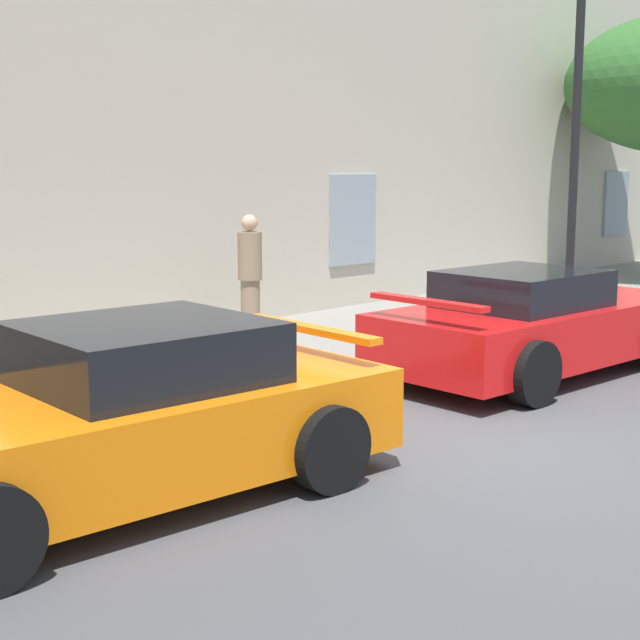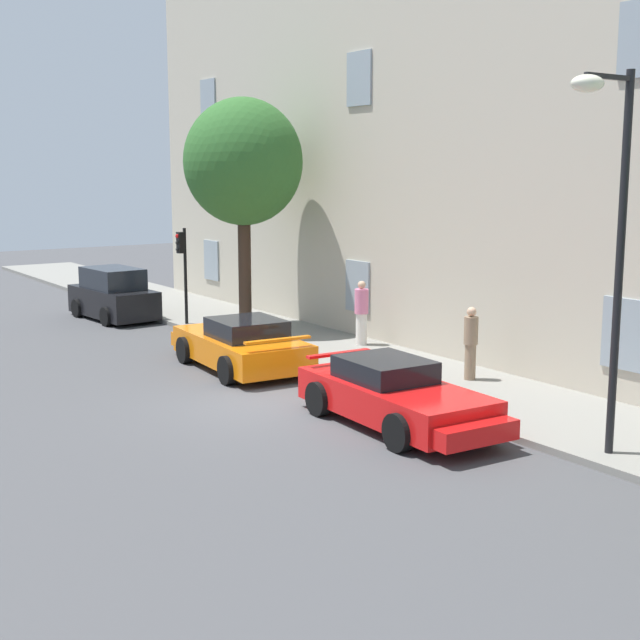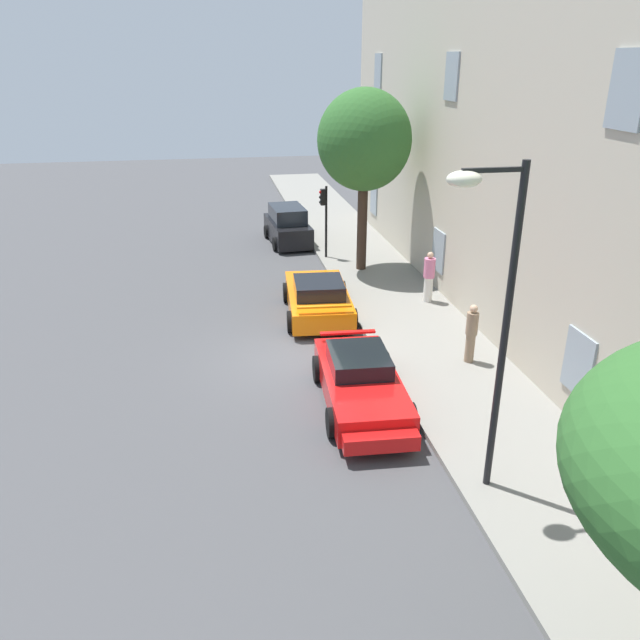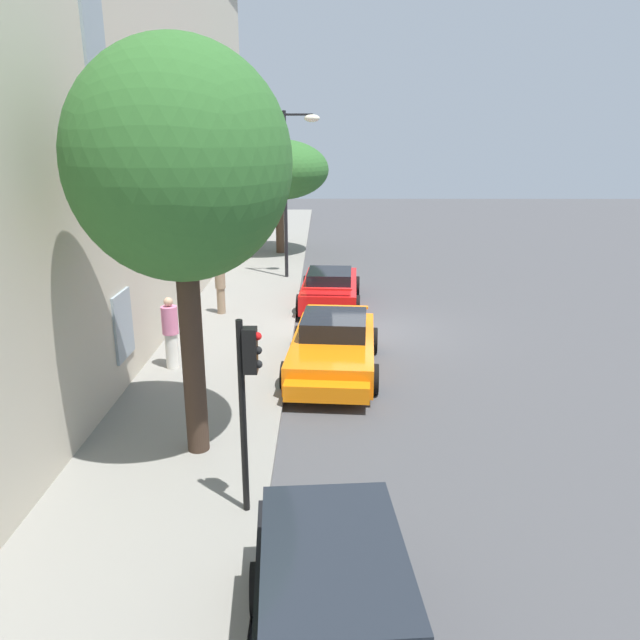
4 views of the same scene
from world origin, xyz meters
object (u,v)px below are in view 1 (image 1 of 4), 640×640
Objects in this scene: sportscar_yellow_flank at (544,324)px; pedestrian_strolling at (250,276)px; sportscar_red_lead at (90,425)px; street_lamp at (603,32)px.

pedestrian_strolling is at bearing 115.31° from sportscar_yellow_flank.
pedestrian_strolling reaches higher than sportscar_red_lead.
street_lamp reaches higher than sportscar_yellow_flank.
street_lamp is 6.67m from pedestrian_strolling.
sportscar_yellow_flank is 5.47m from street_lamp.
sportscar_yellow_flank is at bearing -0.04° from sportscar_red_lead.
sportscar_red_lead is 10.74m from street_lamp.
sportscar_red_lead is 1.00× the size of sportscar_yellow_flank.
sportscar_yellow_flank is at bearing -64.69° from pedestrian_strolling.
pedestrian_strolling is (-1.67, 3.53, 0.43)m from sportscar_yellow_flank.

